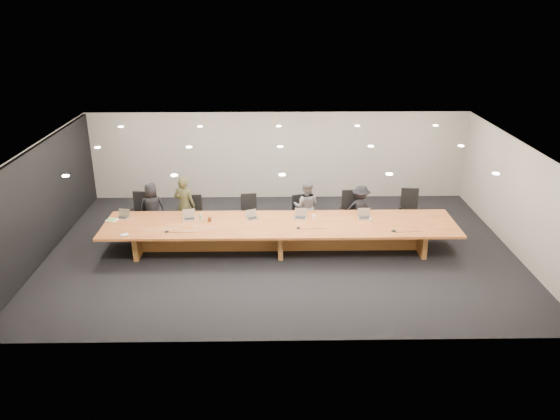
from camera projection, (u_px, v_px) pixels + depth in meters
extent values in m
plane|color=black|center=(280.00, 250.00, 14.20)|extent=(12.00, 12.00, 0.00)
cube|color=beige|center=(278.00, 156.00, 17.40)|extent=(12.00, 0.02, 2.80)
cube|color=black|center=(42.00, 202.00, 13.60)|extent=(0.08, 7.84, 2.74)
cube|color=brown|center=(280.00, 224.00, 13.94)|extent=(9.00, 1.80, 0.06)
cube|color=brown|center=(280.00, 238.00, 14.07)|extent=(7.65, 0.15, 0.69)
cube|color=brown|center=(140.00, 239.00, 14.02)|extent=(0.12, 1.26, 0.69)
cube|color=brown|center=(280.00, 238.00, 14.07)|extent=(0.12, 1.26, 0.69)
cube|color=brown|center=(419.00, 237.00, 14.13)|extent=(0.12, 1.26, 0.69)
imported|color=black|center=(152.00, 208.00, 15.02)|extent=(0.76, 0.55, 1.43)
imported|color=#31321B|center=(185.00, 205.00, 14.95)|extent=(0.68, 0.53, 1.64)
imported|color=#5A5A5D|center=(306.00, 207.00, 15.06)|extent=(0.80, 0.68, 1.48)
imported|color=black|center=(360.00, 209.00, 15.08)|extent=(0.98, 0.75, 1.34)
cylinder|color=#ADBDB7|center=(201.00, 216.00, 14.11)|extent=(0.07, 0.07, 0.19)
cylinder|color=#662B12|center=(210.00, 219.00, 14.03)|extent=(0.12, 0.12, 0.11)
cone|color=white|center=(314.00, 217.00, 14.23)|extent=(0.09, 0.09, 0.09)
cone|color=silver|center=(371.00, 220.00, 14.02)|extent=(0.08, 0.08, 0.09)
cube|color=white|center=(112.00, 220.00, 14.11)|extent=(0.34, 0.30, 0.02)
cube|color=#58CE36|center=(112.00, 219.00, 14.09)|extent=(0.19, 0.13, 0.03)
cube|color=#ADADB2|center=(124.00, 235.00, 13.22)|extent=(0.23, 0.21, 0.03)
cone|color=black|center=(167.00, 231.00, 13.42)|extent=(0.15, 0.15, 0.03)
cone|color=black|center=(298.00, 228.00, 13.64)|extent=(0.15, 0.15, 0.03)
cone|color=black|center=(394.00, 231.00, 13.46)|extent=(0.15, 0.15, 0.03)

